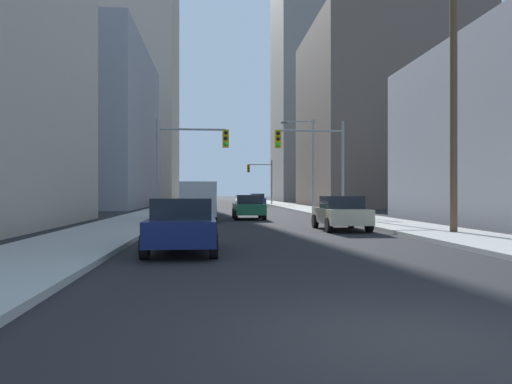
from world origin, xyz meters
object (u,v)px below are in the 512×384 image
Objects in this scene: sedan_beige at (341,213)px; traffic_signal_far_right at (261,175)px; sedan_maroon at (199,205)px; sedan_blue at (257,200)px; sedan_green at (249,207)px; sedan_navy at (183,225)px; traffic_signal_near_left at (189,152)px; traffic_signal_near_right at (313,153)px; cargo_van_silver at (198,199)px.

traffic_signal_far_right is (0.74, 43.04, 3.25)m from sedan_beige.
sedan_maroon is 1.00× the size of sedan_blue.
traffic_signal_far_right is at bearing 89.02° from sedan_beige.
traffic_signal_far_right reaches higher than sedan_green.
sedan_green is (3.08, 16.73, 0.00)m from sedan_navy.
traffic_signal_near_left and traffic_signal_near_right have the same top height.
cargo_van_silver is 9.74m from sedan_beige.
sedan_maroon is (-3.23, 4.48, 0.00)m from sedan_green.
sedan_beige is 0.99× the size of sedan_blue.
cargo_van_silver is 0.88× the size of traffic_signal_near_left.
cargo_van_silver reaches higher than sedan_blue.
traffic_signal_near_left is 36.30m from traffic_signal_far_right.
traffic_signal_near_left is (-0.39, -6.16, 3.29)m from sedan_maroon.
sedan_beige and sedan_maroon have the same top height.
sedan_blue is at bearing 90.93° from traffic_signal_near_right.
sedan_beige is 39.32m from sedan_blue.
traffic_signal_near_left is 1.00× the size of traffic_signal_near_right.
sedan_navy is 1.00× the size of sedan_beige.
traffic_signal_far_right is at bearing 82.96° from sedan_green.
sedan_navy and sedan_beige have the same top height.
sedan_green is at bearing 110.34° from sedan_beige.
cargo_van_silver is 0.88× the size of traffic_signal_near_right.
sedan_green is at bearing -97.04° from traffic_signal_far_right.
traffic_signal_near_left is 1.00× the size of traffic_signal_far_right.
cargo_van_silver is 3.75m from sedan_green.
traffic_signal_far_right is (7.25, 50.50, 3.25)m from sedan_navy.
traffic_signal_far_right is at bearing 76.41° from sedan_blue.
sedan_beige is at bearing -47.05° from traffic_signal_near_left.
sedan_maroon is 0.71× the size of traffic_signal_far_right.
sedan_navy is 0.99× the size of sedan_maroon.
sedan_blue is at bearing 90.24° from sedan_beige.
cargo_van_silver is at bearing -35.11° from traffic_signal_near_left.
sedan_green is 0.99× the size of sedan_blue.
sedan_green is 0.99× the size of sedan_maroon.
cargo_van_silver is at bearing 90.05° from sedan_navy.
traffic_signal_near_right is 35.46m from traffic_signal_far_right.
sedan_navy is 51.12m from traffic_signal_far_right.
sedan_navy and sedan_maroon have the same top height.
sedan_blue is 0.71× the size of traffic_signal_near_right.
sedan_green is 5.29m from traffic_signal_near_right.
traffic_signal_near_right reaches higher than sedan_blue.
traffic_signal_near_left is at bearing 144.89° from cargo_van_silver.
traffic_signal_near_left is 7.41m from traffic_signal_near_right.
cargo_van_silver is at bearing -146.35° from sedan_green.
traffic_signal_near_left reaches higher than sedan_green.
traffic_signal_near_right is at bearing -41.26° from sedan_maroon.
sedan_beige is (6.52, 7.46, 0.00)m from sedan_navy.
sedan_navy is at bearing -87.91° from traffic_signal_near_left.
sedan_navy is 21.21m from sedan_maroon.
sedan_beige and sedan_blue have the same top height.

